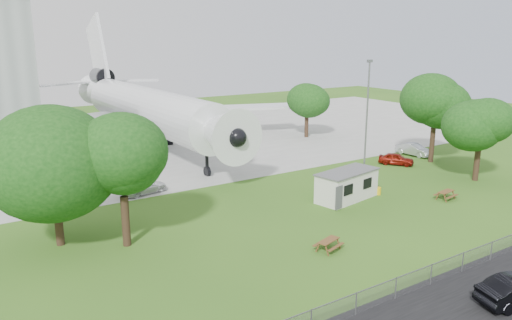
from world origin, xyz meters
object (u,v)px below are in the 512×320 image
airliner (144,106)px  picnic_east (445,199)px  picnic_west (328,250)px  site_cabin (347,185)px

airliner → picnic_east: (14.23, -35.84, -5.27)m
picnic_west → airliner: bearing=70.5°
picnic_west → picnic_east: bearing=-7.8°
picnic_west → picnic_east: same height
picnic_west → picnic_east: (16.03, 2.56, 0.00)m
site_cabin → picnic_east: site_cabin is taller
airliner → picnic_west: 38.81m
site_cabin → picnic_east: size_ratio=3.86×
airliner → picnic_east: size_ratio=26.52×
site_cabin → airliner: bearing=102.4°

